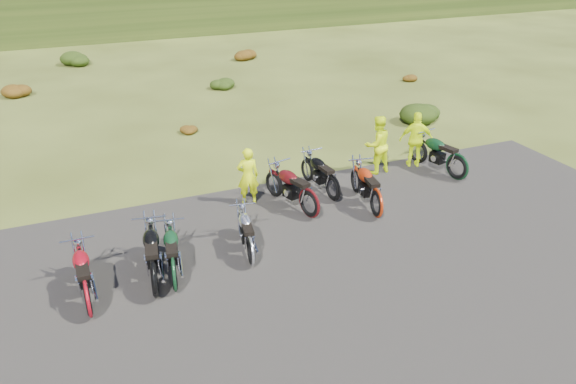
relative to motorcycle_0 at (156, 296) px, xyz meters
name	(u,v)px	position (x,y,z in m)	size (l,w,h in m)	color
ground	(298,257)	(3.33, 0.25, 0.00)	(300.00, 300.00, 0.00)	#363E14
gravel_pad	(338,306)	(3.33, -1.75, 0.00)	(20.00, 12.00, 0.04)	black
hill_slope	(92,0)	(3.33, 50.25, 0.00)	(300.00, 46.00, 3.00)	#273812
shrub_2	(15,89)	(-2.87, 16.85, 0.38)	(1.30, 1.30, 0.77)	#5E270B
shrub_3	(76,57)	(0.03, 22.15, 0.46)	(1.56, 1.56, 0.92)	#19310C
shrub_4	(187,128)	(2.93, 9.45, 0.23)	(0.77, 0.77, 0.45)	#5E270B
shrub_5	(221,82)	(5.83, 14.75, 0.31)	(1.03, 1.03, 0.61)	#19310C
shrub_6	(244,53)	(8.73, 20.05, 0.38)	(1.30, 1.30, 0.77)	#5E270B
shrub_7	(421,109)	(11.63, 7.35, 0.46)	(1.56, 1.56, 0.92)	#19310C
shrub_8	(407,76)	(14.53, 12.65, 0.23)	(0.77, 0.77, 0.45)	#5E270B
motorcycle_0	(156,296)	(0.00, 0.00, 0.00)	(2.28, 0.76, 1.20)	black
motorcycle_1	(91,316)	(-1.32, -0.14, 0.00)	(2.13, 0.71, 1.11)	maroon
motorcycle_2	(176,290)	(0.42, 0.06, 0.00)	(2.07, 0.69, 1.08)	#0E3319
motorcycle_3	(251,265)	(2.21, 0.34, 0.00)	(1.94, 0.65, 1.01)	silver
motorcycle_4	(309,218)	(4.35, 1.87, 0.00)	(2.28, 0.76, 1.20)	#480C0E
motorcycle_5	(332,201)	(5.36, 2.52, 0.00)	(2.12, 0.71, 1.11)	black
motorcycle_6	(375,217)	(5.97, 1.21, 0.00)	(2.22, 0.74, 1.16)	#9C270B
motorcycle_7	(455,180)	(9.40, 2.32, 0.00)	(2.30, 0.77, 1.21)	black
person_middle	(248,177)	(3.16, 3.25, 0.80)	(0.59, 0.38, 1.61)	#D2EB0C
person_right_a	(377,146)	(7.44, 3.72, 0.90)	(0.87, 0.68, 1.80)	#D2EB0C
person_right_b	(416,140)	(8.83, 3.69, 0.88)	(1.03, 0.43, 1.75)	#D2EB0C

